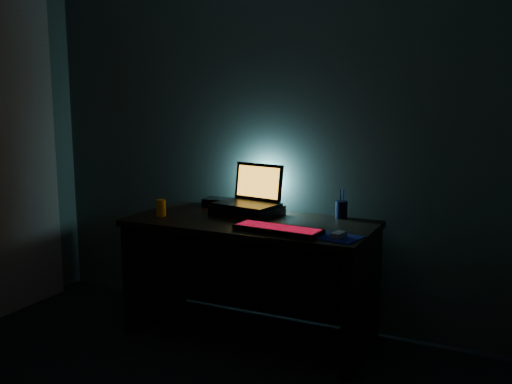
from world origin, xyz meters
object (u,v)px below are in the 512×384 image
juice_glass (161,208)px  mouse (339,235)px  keyboard (278,229)px  pen_cup (341,210)px  router (217,202)px  laptop (252,195)px

juice_glass → mouse: bearing=-2.7°
keyboard → pen_cup: (0.21, 0.50, 0.04)m
mouse → router: (-1.02, 0.48, 0.01)m
juice_glass → keyboard: bearing=-5.0°
pen_cup → juice_glass: size_ratio=1.02×
laptop → mouse: laptop is taller
pen_cup → router: bearing=-179.6°
laptop → keyboard: 0.53m
juice_glass → router: juice_glass is taller
keyboard → router: router is taller
laptop → mouse: (0.70, -0.37, -0.10)m
pen_cup → juice_glass: pen_cup is taller
mouse → pen_cup: bearing=115.8°
laptop → router: size_ratio=2.35×
mouse → router: 1.13m
laptop → router: bearing=170.7°
laptop → router: (-0.32, 0.11, -0.09)m
keyboard → pen_cup: bearing=72.5°
juice_glass → pen_cup: bearing=22.3°
keyboard → juice_glass: 0.84m
juice_glass → router: (0.17, 0.42, -0.02)m
laptop → pen_cup: bearing=21.6°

